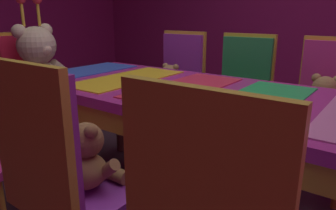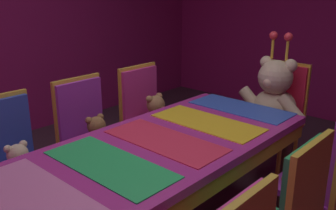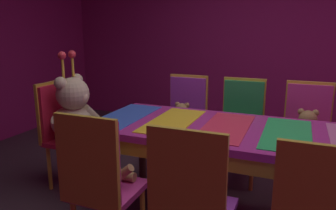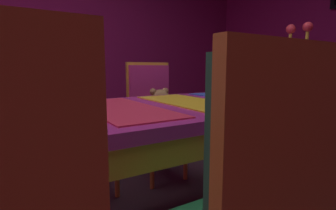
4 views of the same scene
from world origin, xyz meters
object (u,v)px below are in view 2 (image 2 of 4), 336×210
at_px(chair_left_0, 8,156).
at_px(teddy_left_2, 156,115).
at_px(chair_left_1, 86,129).
at_px(chair_left_2, 144,111).
at_px(teddy_left_1, 97,136).
at_px(teddy_left_0, 20,166).
at_px(king_teddy_bear, 273,97).
at_px(teddy_right_2, 309,166).
at_px(throne_chair, 281,105).
at_px(banquet_table, 164,154).
at_px(chair_right_2, 333,170).

bearing_deg(chair_left_0, teddy_left_2, 83.36).
distance_m(chair_left_1, teddy_left_2, 0.62).
height_order(chair_left_1, chair_left_2, same).
bearing_deg(teddy_left_1, teddy_left_0, -87.83).
xyz_separation_m(chair_left_0, king_teddy_bear, (0.80, 1.99, 0.12)).
bearing_deg(teddy_left_2, teddy_left_1, -92.09).
height_order(chair_left_2, teddy_left_2, chair_left_2).
xyz_separation_m(chair_left_0, teddy_left_2, (0.14, 1.21, -0.00)).
relative_size(teddy_left_2, teddy_right_2, 1.13).
height_order(chair_left_1, teddy_left_2, chair_left_1).
height_order(chair_left_0, chair_left_2, same).
relative_size(chair_left_2, throne_chair, 1.00).
bearing_deg(king_teddy_bear, chair_left_0, -21.89).
height_order(teddy_left_1, chair_left_2, chair_left_2).
relative_size(banquet_table, king_teddy_bear, 2.51).
bearing_deg(throne_chair, king_teddy_bear, -0.00).
distance_m(teddy_left_1, teddy_right_2, 1.46).
bearing_deg(teddy_left_2, teddy_left_0, -89.93).
relative_size(chair_left_0, teddy_right_2, 3.37).
xyz_separation_m(banquet_table, throne_chair, (0.00, 1.54, -0.06)).
relative_size(banquet_table, chair_left_0, 2.05).
bearing_deg(chair_left_1, throne_chair, 61.89).
distance_m(chair_left_1, king_teddy_bear, 1.60).
height_order(teddy_left_1, king_teddy_bear, king_teddy_bear).
distance_m(chair_left_0, teddy_left_0, 0.14).
distance_m(chair_left_0, teddy_right_2, 1.89).
bearing_deg(teddy_right_2, chair_left_0, 39.45).
relative_size(chair_left_0, teddy_left_0, 3.52).
height_order(banquet_table, teddy_right_2, banquet_table).
xyz_separation_m(teddy_left_0, chair_left_1, (-0.17, 0.61, 0.02)).
distance_m(teddy_left_0, king_teddy_bear, 2.10).
height_order(chair_left_2, teddy_right_2, chair_left_2).
height_order(teddy_left_0, chair_left_1, chair_left_1).
xyz_separation_m(teddy_right_2, throne_chair, (-0.66, 0.95, 0.02)).
relative_size(teddy_left_2, throne_chair, 0.33).
height_order(teddy_left_0, throne_chair, throne_chair).
relative_size(chair_left_0, chair_right_2, 1.00).
bearing_deg(chair_left_1, teddy_left_0, -74.78).
xyz_separation_m(chair_left_2, chair_right_2, (1.61, -0.01, 0.00)).
distance_m(teddy_right_2, king_teddy_bear, 1.04).
height_order(teddy_right_2, throne_chair, throne_chair).
xyz_separation_m(teddy_left_1, king_teddy_bear, (0.68, 1.37, 0.14)).
height_order(teddy_left_2, king_teddy_bear, king_teddy_bear).
distance_m(teddy_left_1, chair_right_2, 1.60).
distance_m(teddy_left_1, chair_left_2, 0.61).
xyz_separation_m(chair_left_1, throne_chair, (0.82, 1.54, 0.00)).
bearing_deg(teddy_right_2, chair_left_2, -0.40).
relative_size(banquet_table, teddy_left_0, 7.22).
distance_m(teddy_left_0, teddy_right_2, 1.78).
relative_size(chair_left_0, teddy_left_1, 3.36).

